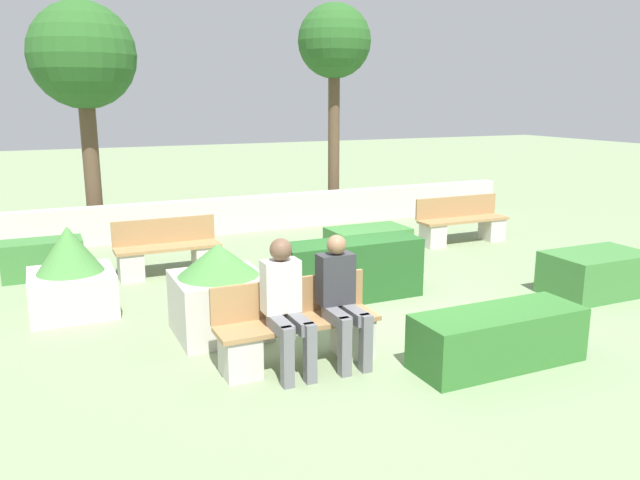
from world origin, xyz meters
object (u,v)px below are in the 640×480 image
Objects in this scene: person_seated_woman at (341,293)px; bench_front at (297,333)px; tree_leftmost at (83,59)px; bench_right_side at (168,254)px; planter_corner_left at (71,275)px; tree_center_left at (334,46)px; bench_left_side at (462,225)px; planter_corner_right at (219,291)px; person_seated_man at (285,299)px.

bench_front is at bearing 162.34° from person_seated_woman.
bench_right_side is at bearing -77.58° from tree_leftmost.
tree_leftmost is (-0.76, 3.47, 3.13)m from bench_right_side.
planter_corner_left is 8.44m from tree_center_left.
bench_right_side is 4.25m from person_seated_woman.
bench_right_side is 4.73m from tree_leftmost.
tree_leftmost reaches higher than bench_front.
person_seated_woman is at bearing -133.60° from bench_left_side.
bench_left_side is 1.68× the size of planter_corner_right.
person_seated_man reaches higher than bench_left_side.
bench_right_side is (-5.61, 0.08, -0.01)m from bench_left_side.
person_seated_man is 3.38m from planter_corner_left.
person_seated_man reaches higher than person_seated_woman.
planter_corner_right reaches higher than bench_left_side.
bench_front and bench_left_side have the same top height.
person_seated_man is (-5.22, -4.01, 0.43)m from bench_left_side.
planter_corner_right is (-0.33, 1.29, -0.24)m from person_seated_man.
tree_center_left is (5.35, 0.05, 0.41)m from tree_leftmost.
bench_left_side is at bearing 9.69° from planter_corner_left.
planter_corner_left is (-7.10, -1.21, 0.17)m from bench_left_side.
planter_corner_right is 0.24× the size of tree_leftmost.
bench_left_side is 5.61m from bench_right_side.
person_seated_woman is 1.23× the size of planter_corner_right.
person_seated_man is 1.25× the size of planter_corner_right.
person_seated_man is 9.23m from tree_center_left.
person_seated_woman is (0.44, -0.14, 0.42)m from bench_front.
planter_corner_right is 8.46m from tree_center_left.
person_seated_man is at bearing -137.17° from bench_left_side.
tree_leftmost is at bearing 156.18° from bench_left_side.
bench_left_side is at bearing 41.12° from person_seated_woman.
planter_corner_right is at bearing -148.59° from bench_left_side.
bench_left_side is at bearing 37.55° from person_seated_man.
bench_right_side is 4.14m from person_seated_man.
person_seated_man reaches higher than planter_corner_right.
tree_center_left is at bearing 0.50° from tree_leftmost.
planter_corner_left is (-2.06, 2.67, 0.18)m from bench_front.
person_seated_man is 0.62m from person_seated_woman.
planter_corner_right is 0.23× the size of tree_center_left.
person_seated_man is at bearing 179.66° from person_seated_woman.
bench_front is 0.49m from person_seated_man.
bench_front is 4.00m from bench_right_side.
bench_left_side is at bearing 37.58° from bench_front.
bench_front is 0.36× the size of tree_center_left.
tree_leftmost reaches higher than planter_corner_left.
bench_front is at bearing -65.96° from planter_corner_right.
person_seated_man is 1.02× the size of person_seated_woman.
bench_right_side is 0.34× the size of tree_center_left.
planter_corner_left is at bearing 123.77° from person_seated_man.
tree_leftmost is (0.72, 4.76, 2.95)m from planter_corner_left.
tree_center_left is (4.20, 7.61, 3.10)m from person_seated_man.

